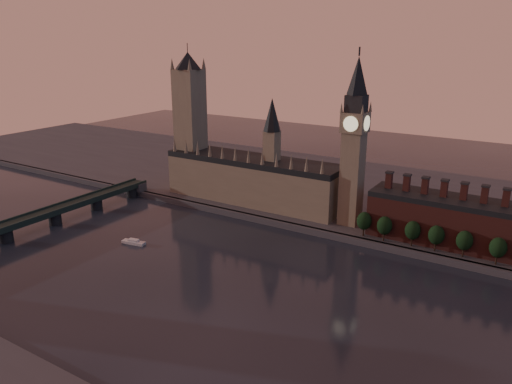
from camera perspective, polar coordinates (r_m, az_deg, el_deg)
ground at (r=237.21m, az=-1.97°, el=-12.13°), size 900.00×900.00×0.00m
north_bank at (r=385.00m, az=12.98°, el=-0.40°), size 900.00×182.00×4.00m
palace_of_westminster at (r=350.97m, az=-0.26°, el=1.67°), size 130.00×30.30×74.00m
victoria_tower at (r=375.02m, az=-7.54°, el=8.41°), size 24.00×24.00×108.00m
big_ben at (r=305.92m, az=11.15°, el=5.77°), size 15.00×15.00×107.00m
chimney_block at (r=299.75m, az=23.27°, el=-3.37°), size 110.00×25.00×37.00m
embankment_tree_0 at (r=298.74m, az=12.26°, el=-3.25°), size 8.60×8.60×14.88m
embankment_tree_1 at (r=294.33m, az=14.48°, el=-3.74°), size 8.60×8.60×14.88m
embankment_tree_2 at (r=291.61m, az=17.47°, el=-4.20°), size 8.60×8.60×14.88m
embankment_tree_3 at (r=289.12m, az=19.91°, el=-4.64°), size 8.60×8.60×14.88m
embankment_tree_4 at (r=287.02m, az=22.73°, el=-5.14°), size 8.60×8.60×14.88m
embankment_tree_5 at (r=284.80m, az=25.94°, el=-5.74°), size 8.60×8.60×14.88m
westminster_bridge at (r=337.18m, az=-24.72°, el=-3.19°), size 14.00×200.00×11.55m
river_boat at (r=303.19m, az=-13.81°, el=-5.57°), size 14.95×6.65×2.89m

